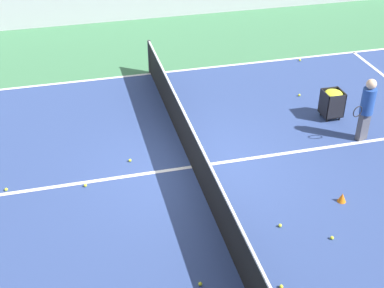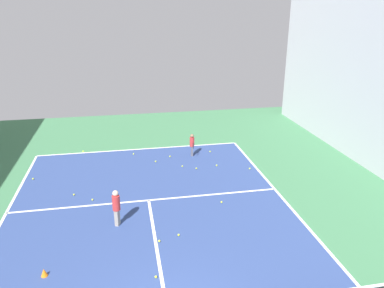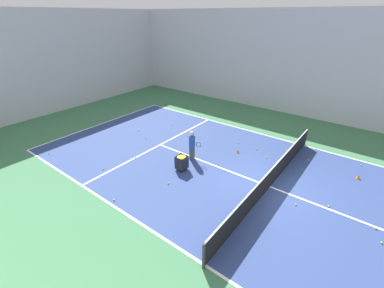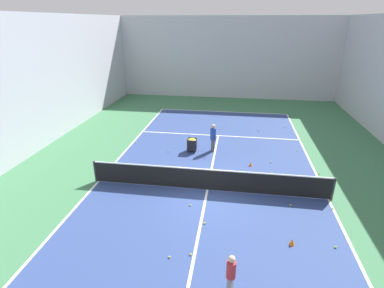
{
  "view_description": "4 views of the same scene",
  "coord_description": "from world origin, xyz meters",
  "px_view_note": "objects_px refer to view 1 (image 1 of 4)",
  "views": [
    {
      "loc": [
        9.56,
        -2.42,
        6.92
      ],
      "look_at": [
        0.0,
        0.0,
        0.62
      ],
      "focal_mm": 50.0,
      "sensor_mm": 36.0,
      "label": 1
    },
    {
      "loc": [
        0.73,
        5.92,
        6.92
      ],
      "look_at": [
        -2.47,
        -10.93,
        0.62
      ],
      "focal_mm": 35.0,
      "sensor_mm": 36.0,
      "label": 2
    },
    {
      "loc": [
        -9.56,
        -2.92,
        6.92
      ],
      "look_at": [
        -0.14,
        4.28,
        0.88
      ],
      "focal_mm": 24.0,
      "sensor_mm": 36.0,
      "label": 3
    },
    {
      "loc": [
        1.04,
        -11.36,
        6.92
      ],
      "look_at": [
        -1.3,
        4.04,
        0.46
      ],
      "focal_mm": 28.0,
      "sensor_mm": 36.0,
      "label": 4
    }
  ],
  "objects_px": {
    "tennis_net": "(192,147)",
    "ball_cart": "(333,99)",
    "coach_at_net": "(367,106)",
    "training_cone_0": "(342,198)"
  },
  "relations": [
    {
      "from": "tennis_net",
      "to": "ball_cart",
      "type": "height_order",
      "value": "tennis_net"
    },
    {
      "from": "coach_at_net",
      "to": "tennis_net",
      "type": "bearing_deg",
      "value": -13.36
    },
    {
      "from": "tennis_net",
      "to": "training_cone_0",
      "type": "distance_m",
      "value": 3.34
    },
    {
      "from": "tennis_net",
      "to": "ball_cart",
      "type": "relative_size",
      "value": 13.42
    },
    {
      "from": "training_cone_0",
      "to": "ball_cart",
      "type": "bearing_deg",
      "value": 157.34
    },
    {
      "from": "coach_at_net",
      "to": "ball_cart",
      "type": "bearing_deg",
      "value": -93.58
    },
    {
      "from": "tennis_net",
      "to": "training_cone_0",
      "type": "height_order",
      "value": "tennis_net"
    },
    {
      "from": "coach_at_net",
      "to": "training_cone_0",
      "type": "xyz_separation_m",
      "value": [
        2.09,
        -1.6,
        -0.82
      ]
    },
    {
      "from": "coach_at_net",
      "to": "training_cone_0",
      "type": "bearing_deg",
      "value": 37.4
    },
    {
      "from": "ball_cart",
      "to": "training_cone_0",
      "type": "xyz_separation_m",
      "value": [
        3.25,
        -1.36,
        -0.44
      ]
    }
  ]
}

